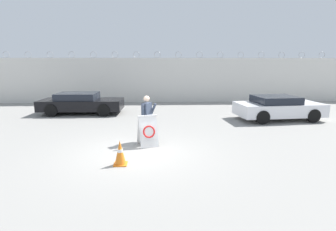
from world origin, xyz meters
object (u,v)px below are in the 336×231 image
object	(u,v)px
traffic_cone_near	(120,153)
security_guard	(147,116)
barricade_sign	(148,131)
parked_car_far_side	(278,107)
parked_car_front_coupe	(81,103)

from	to	relation	value
traffic_cone_near	security_guard	bearing A→B (deg)	72.86
barricade_sign	parked_car_far_side	size ratio (longest dim) A/B	0.25
traffic_cone_near	parked_car_front_coupe	world-z (taller)	parked_car_front_coupe
security_guard	traffic_cone_near	xyz separation A→B (m)	(-0.70, -2.29, -0.59)
parked_car_front_coupe	parked_car_far_side	xyz separation A→B (m)	(10.62, -2.08, 0.01)
barricade_sign	traffic_cone_near	distance (m)	1.91
security_guard	traffic_cone_near	world-z (taller)	security_guard
barricade_sign	parked_car_far_side	xyz separation A→B (m)	(6.58, 4.05, 0.09)
traffic_cone_near	parked_car_front_coupe	xyz separation A→B (m)	(-3.29, 7.87, 0.26)
security_guard	parked_car_front_coupe	bearing A→B (deg)	62.99
parked_car_far_side	traffic_cone_near	bearing A→B (deg)	-146.92
parked_car_far_side	security_guard	bearing A→B (deg)	-157.35
barricade_sign	parked_car_far_side	distance (m)	7.72
barricade_sign	traffic_cone_near	world-z (taller)	barricade_sign
barricade_sign	parked_car_front_coupe	size ratio (longest dim) A/B	0.24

